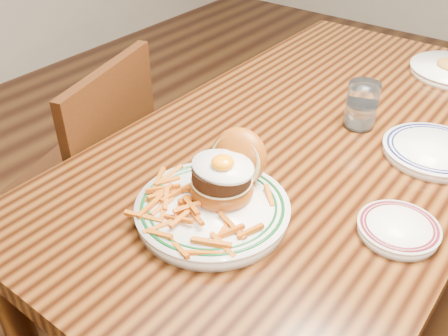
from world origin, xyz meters
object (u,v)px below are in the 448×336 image
Objects in this scene: table at (316,161)px; main_plate at (217,195)px; chair_left at (90,185)px; side_plate at (399,228)px.

table is 4.80× the size of main_plate.
side_plate is at bearing -12.85° from chair_left.
chair_left reaches higher than side_plate.
main_plate is at bearing -92.47° from table.
chair_left is 0.97m from side_plate.
table is at bearing 141.16° from side_plate.
main_plate reaches higher than side_plate.
table is 0.43m from main_plate.
chair_left is 2.68× the size of main_plate.
table is 0.71m from chair_left.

